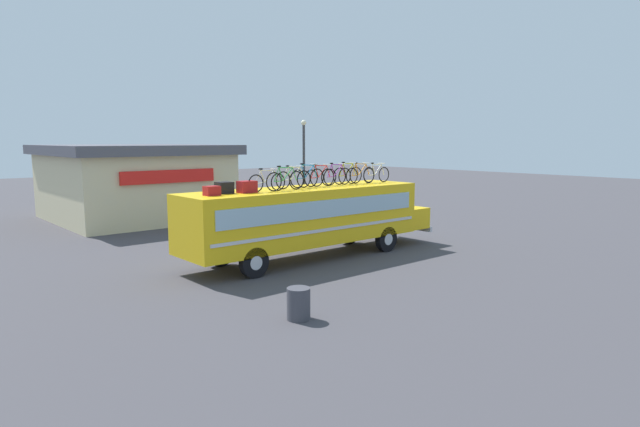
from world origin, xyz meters
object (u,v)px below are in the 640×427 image
(luggage_bag_1, at_px, (212,191))
(rooftop_bicycle_3, at_px, (293,179))
(rooftop_bicycle_6, at_px, (336,176))
(rooftop_bicycle_7, at_px, (348,175))
(rooftop_bicycle_1, at_px, (267,182))
(luggage_bag_2, at_px, (224,188))
(luggage_bag_3, at_px, (247,187))
(rooftop_bicycle_4, at_px, (307,177))
(trash_bin, at_px, (299,304))
(rooftop_bicycle_2, at_px, (285,180))
(street_lamp, at_px, (304,167))
(rooftop_bicycle_8, at_px, (360,174))
(rooftop_bicycle_9, at_px, (376,174))
(rooftop_bicycle_5, at_px, (321,177))
(bus, at_px, (310,216))

(luggage_bag_1, height_order, rooftop_bicycle_3, rooftop_bicycle_3)
(luggage_bag_1, height_order, rooftop_bicycle_6, rooftop_bicycle_6)
(rooftop_bicycle_6, height_order, rooftop_bicycle_7, rooftop_bicycle_7)
(rooftop_bicycle_1, bearing_deg, rooftop_bicycle_3, 13.81)
(luggage_bag_2, xyz_separation_m, luggage_bag_3, (0.76, -0.30, 0.01))
(rooftop_bicycle_4, height_order, trash_bin, rooftop_bicycle_4)
(rooftop_bicycle_2, height_order, street_lamp, street_lamp)
(rooftop_bicycle_2, bearing_deg, rooftop_bicycle_8, 7.26)
(rooftop_bicycle_7, relative_size, rooftop_bicycle_9, 1.02)
(luggage_bag_2, distance_m, rooftop_bicycle_6, 5.43)
(luggage_bag_2, xyz_separation_m, rooftop_bicycle_4, (3.84, 0.00, 0.20))
(rooftop_bicycle_8, relative_size, rooftop_bicycle_9, 1.07)
(luggage_bag_3, bearing_deg, rooftop_bicycle_6, 3.76)
(rooftop_bicycle_6, distance_m, street_lamp, 6.85)
(rooftop_bicycle_2, distance_m, rooftop_bicycle_7, 3.89)
(rooftop_bicycle_2, xyz_separation_m, rooftop_bicycle_5, (2.24, 0.56, -0.00))
(rooftop_bicycle_1, distance_m, rooftop_bicycle_7, 4.65)
(luggage_bag_3, bearing_deg, rooftop_bicycle_9, 1.04)
(luggage_bag_3, distance_m, rooftop_bicycle_6, 4.68)
(luggage_bag_1, xyz_separation_m, rooftop_bicycle_3, (3.79, 0.30, 0.22))
(rooftop_bicycle_2, distance_m, street_lamp, 9.09)
(rooftop_bicycle_1, bearing_deg, luggage_bag_3, 171.12)
(bus, distance_m, rooftop_bicycle_8, 3.40)
(rooftop_bicycle_3, bearing_deg, rooftop_bicycle_5, 3.46)
(luggage_bag_3, distance_m, street_lamp, 10.11)
(bus, relative_size, rooftop_bicycle_6, 7.04)
(luggage_bag_1, relative_size, luggage_bag_2, 0.93)
(rooftop_bicycle_4, xyz_separation_m, rooftop_bicycle_8, (3.09, 0.07, -0.02))
(rooftop_bicycle_4, bearing_deg, luggage_bag_2, -179.99)
(bus, bearing_deg, street_lamp, 52.75)
(luggage_bag_2, bearing_deg, luggage_bag_1, -153.61)
(rooftop_bicycle_2, bearing_deg, rooftop_bicycle_5, 13.92)
(rooftop_bicycle_3, xyz_separation_m, rooftop_bicycle_9, (4.60, -0.13, -0.01))
(bus, xyz_separation_m, trash_bin, (-5.11, -5.61, -1.31))
(luggage_bag_3, distance_m, rooftop_bicycle_2, 1.60)
(bus, xyz_separation_m, rooftop_bicycle_7, (2.27, 0.21, 1.55))
(trash_bin, distance_m, street_lamp, 15.61)
(rooftop_bicycle_5, bearing_deg, street_lamp, 56.25)
(luggage_bag_2, relative_size, rooftop_bicycle_7, 0.31)
(rooftop_bicycle_4, bearing_deg, rooftop_bicycle_6, 0.21)
(rooftop_bicycle_3, relative_size, rooftop_bicycle_7, 1.02)
(rooftop_bicycle_8, bearing_deg, rooftop_bicycle_4, -178.67)
(bus, relative_size, rooftop_bicycle_4, 6.83)
(rooftop_bicycle_5, bearing_deg, rooftop_bicycle_8, 0.72)
(luggage_bag_1, height_order, rooftop_bicycle_8, rooftop_bicycle_8)
(trash_bin, bearing_deg, rooftop_bicycle_8, 35.45)
(rooftop_bicycle_2, bearing_deg, luggage_bag_2, 167.64)
(rooftop_bicycle_7, bearing_deg, rooftop_bicycle_4, -177.56)
(bus, relative_size, rooftop_bicycle_5, 6.87)
(luggage_bag_1, distance_m, trash_bin, 6.00)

